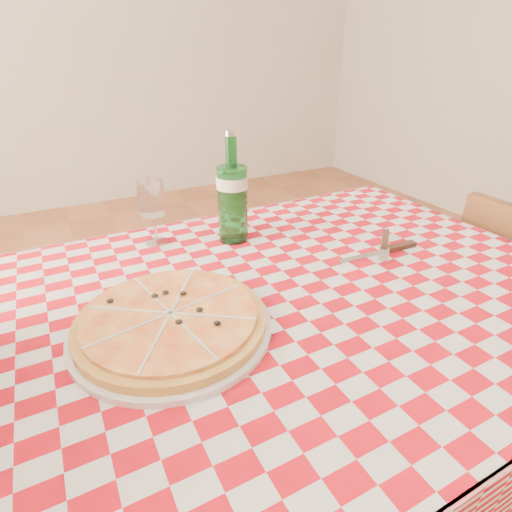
% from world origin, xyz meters
% --- Properties ---
extents(dining_table, '(1.20, 0.80, 0.75)m').
position_xyz_m(dining_table, '(0.00, 0.00, 0.66)').
color(dining_table, brown).
rests_on(dining_table, ground).
extents(tablecloth, '(1.30, 0.90, 0.01)m').
position_xyz_m(tablecloth, '(0.00, 0.00, 0.75)').
color(tablecloth, '#AF0A16').
rests_on(tablecloth, dining_table).
extents(pizza_plate, '(0.40, 0.40, 0.04)m').
position_xyz_m(pizza_plate, '(-0.23, -0.02, 0.78)').
color(pizza_plate, '#B7793D').
rests_on(pizza_plate, tablecloth).
extents(water_bottle, '(0.10, 0.10, 0.27)m').
position_xyz_m(water_bottle, '(0.03, 0.27, 0.89)').
color(water_bottle, '#196725').
rests_on(water_bottle, tablecloth).
extents(wine_glass, '(0.07, 0.07, 0.16)m').
position_xyz_m(wine_glass, '(-0.15, 0.34, 0.84)').
color(wine_glass, white).
rests_on(wine_glass, tablecloth).
extents(cutlery, '(0.29, 0.28, 0.03)m').
position_xyz_m(cutlery, '(0.31, 0.04, 0.77)').
color(cutlery, silver).
rests_on(cutlery, tablecloth).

